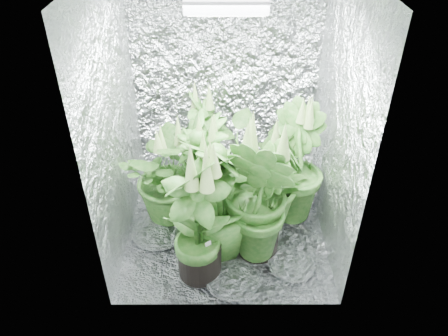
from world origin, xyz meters
name	(u,v)px	position (x,y,z in m)	size (l,w,h in m)	color
ground	(225,225)	(0.00, 0.00, 0.00)	(1.60, 1.60, 0.00)	silver
walls	(226,122)	(0.00, 0.00, 1.00)	(1.62, 1.62, 2.00)	silver
grow_lamp	(226,2)	(0.00, 0.00, 1.83)	(0.50, 0.30, 0.22)	gray
plant_a	(171,175)	(-0.44, 0.13, 0.44)	(0.82, 0.82, 0.93)	black
plant_b	(206,141)	(-0.18, 0.64, 0.44)	(0.60, 0.60, 0.97)	black
plant_c	(293,165)	(0.55, 0.17, 0.50)	(0.72, 0.72, 1.08)	black
plant_d	(218,199)	(-0.06, -0.26, 0.50)	(0.78, 0.78, 1.07)	black
plant_e	(260,182)	(0.27, -0.02, 0.48)	(1.12, 1.12, 1.00)	black
plant_f	(198,219)	(-0.19, -0.50, 0.53)	(0.79, 0.79, 1.17)	black
plant_g	(260,197)	(0.25, -0.27, 0.54)	(0.80, 0.80, 1.17)	black
plant_h	(201,173)	(-0.20, 0.10, 0.48)	(0.74, 0.74, 1.04)	black
circulation_fan	(290,176)	(0.59, 0.49, 0.16)	(0.18, 0.32, 0.37)	black
plant_label	(208,246)	(-0.12, -0.54, 0.30)	(0.05, 0.01, 0.08)	white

